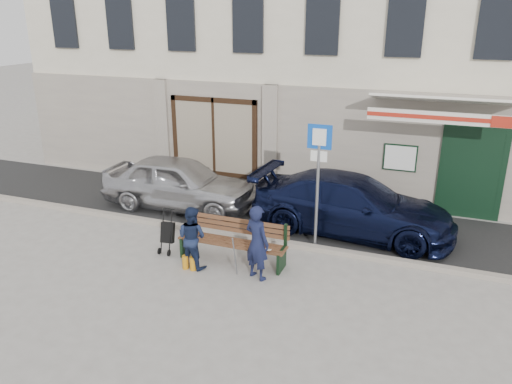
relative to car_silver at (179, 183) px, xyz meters
The scene contains 11 objects.
ground 4.40m from the car_silver, 40.32° to the right, with size 80.00×80.00×0.00m, color #9E9991.
asphalt_lane 3.40m from the car_silver, ahead, with size 60.00×3.20×0.01m, color #282828.
curb 3.62m from the car_silver, 21.55° to the right, with size 60.00×0.18×0.12m, color #9E9384.
building 7.81m from the car_silver, 59.60° to the left, with size 20.00×8.27×10.00m.
car_silver is the anchor object (origin of this frame).
car_navy 4.74m from the car_silver, ahead, with size 1.99×4.90×1.42m, color black.
parking_sign 4.47m from the car_silver, 15.59° to the right, with size 0.53×0.08×2.88m.
bench 3.56m from the car_silver, 43.26° to the right, with size 2.40×1.17×0.98m.
man 4.47m from the car_silver, 40.82° to the right, with size 0.57×0.38×1.57m, color #131835.
woman 3.52m from the car_silver, 56.77° to the right, with size 0.66×0.51×1.36m, color #16203D.
stroller 2.75m from the car_silver, 66.77° to the right, with size 0.32×0.43×1.00m.
Camera 1 is at (3.25, -8.56, 5.09)m, focal length 35.00 mm.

